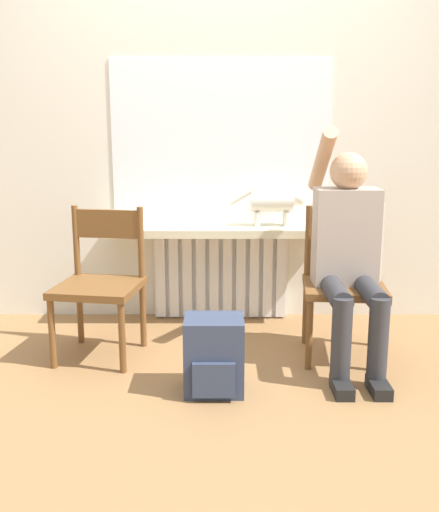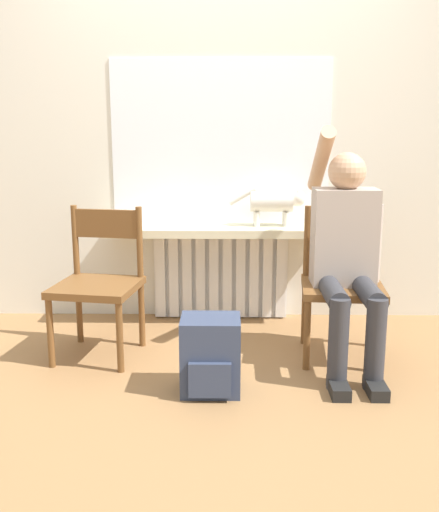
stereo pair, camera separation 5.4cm
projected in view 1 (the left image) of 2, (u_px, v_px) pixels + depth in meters
name	position (u px, v px, depth m)	size (l,w,h in m)	color
ground_plane	(220.00, 391.00, 2.94)	(12.00, 12.00, 0.00)	olive
wall_with_window	(219.00, 112.00, 3.84)	(7.00, 0.06, 2.70)	silver
radiator	(219.00, 274.00, 4.00)	(0.89, 0.08, 0.59)	white
windowsill	(219.00, 230.00, 3.81)	(1.46, 0.33, 0.05)	beige
window_glass	(219.00, 142.00, 3.85)	(1.41, 0.01, 1.04)	white
chair_left	(99.00, 281.00, 3.32)	(0.50, 0.50, 0.83)	brown
chair_right	(342.00, 281.00, 3.32)	(0.48, 0.48, 0.83)	brown
person	(347.00, 250.00, 3.16)	(0.36, 0.98, 1.27)	#333338
cat	(274.00, 202.00, 3.79)	(0.49, 0.13, 0.25)	silver
backpack	(213.00, 356.00, 2.90)	(0.29, 0.26, 0.37)	#333D56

